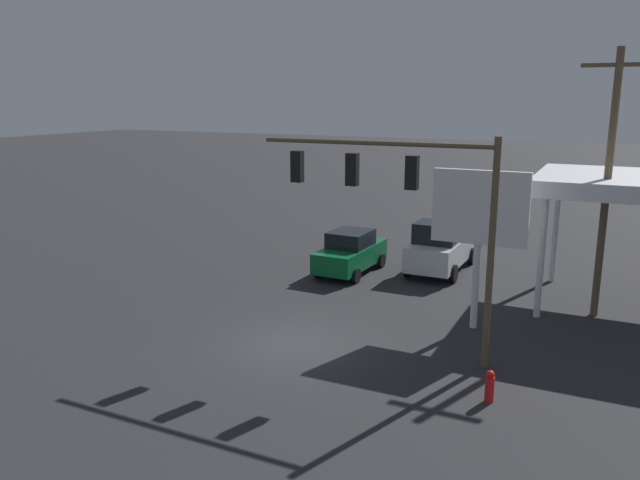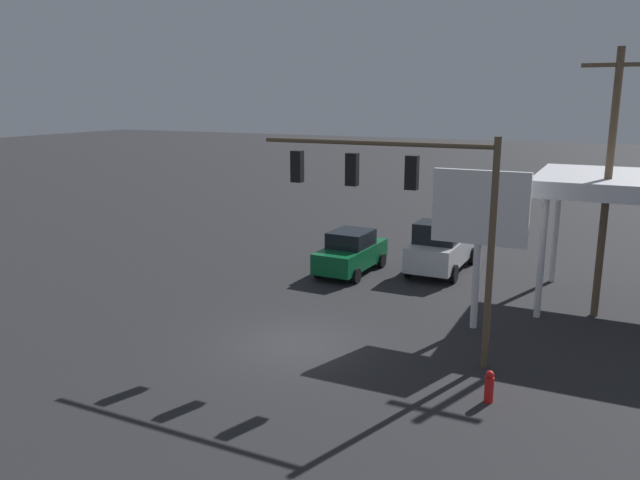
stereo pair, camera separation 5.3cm
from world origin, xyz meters
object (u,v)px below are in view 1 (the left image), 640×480
Objects in this scene: pickup_parked at (441,248)px; sedan_waiting at (351,252)px; traffic_signal_assembly at (400,192)px; price_sign at (480,213)px; utility_pole at (608,179)px; fire_hydrant at (490,386)px.

pickup_parked is 1.17× the size of sedan_waiting.
price_sign is at bearing -119.52° from traffic_signal_assembly.
traffic_signal_assembly is at bearing 60.48° from price_sign.
traffic_signal_assembly reaches higher than price_sign.
utility_pole is at bearing -131.13° from traffic_signal_assembly.
traffic_signal_assembly is 8.32m from utility_pole.
pickup_parked is at bearing -26.65° from utility_pole.
price_sign is (-1.76, -3.10, -1.02)m from traffic_signal_assembly.
sedan_waiting is (10.27, -1.36, -4.06)m from utility_pole.
traffic_signal_assembly is at bearing 48.87° from utility_pole.
sedan_waiting reaches higher than fire_hydrant.
utility_pole is (-5.47, -6.26, -0.02)m from traffic_signal_assembly.
price_sign reaches higher than pickup_parked.
fire_hydrant is at bearing 75.64° from utility_pole.
price_sign is 6.56m from fire_hydrant.
traffic_signal_assembly reaches higher than fire_hydrant.
sedan_waiting is 5.07× the size of fire_hydrant.
traffic_signal_assembly is 10.44m from pickup_parked.
utility_pole is 11.12m from sedan_waiting.
price_sign is (3.71, 3.16, -0.99)m from utility_pole.
price_sign is at bearing 24.91° from pickup_parked.
fire_hydrant is (-8.11, 9.79, -0.51)m from sedan_waiting.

